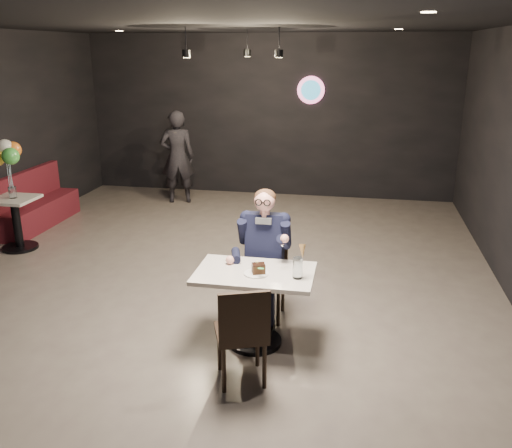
% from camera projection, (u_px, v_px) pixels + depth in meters
% --- Properties ---
extents(floor, '(9.00, 9.00, 0.00)m').
position_uv_depth(floor, '(204.00, 287.00, 6.49)').
color(floor, '#70665D').
rests_on(floor, ground).
extents(wall_sign, '(0.50, 0.06, 0.50)m').
position_uv_depth(wall_sign, '(311.00, 90.00, 9.90)').
color(wall_sign, pink).
rests_on(wall_sign, floor).
extents(pendant_lights, '(1.40, 1.20, 0.36)m').
position_uv_depth(pendant_lights, '(238.00, 37.00, 7.47)').
color(pendant_lights, black).
rests_on(pendant_lights, floor).
extents(main_table, '(1.10, 0.70, 0.75)m').
position_uv_depth(main_table, '(255.00, 308.00, 5.15)').
color(main_table, silver).
rests_on(main_table, floor).
extents(chair_far, '(0.42, 0.46, 0.92)m').
position_uv_depth(chair_far, '(265.00, 277.00, 5.64)').
color(chair_far, black).
rests_on(chair_far, floor).
extents(chair_near, '(0.56, 0.58, 0.92)m').
position_uv_depth(chair_near, '(241.00, 331.00, 4.56)').
color(chair_near, black).
rests_on(chair_near, floor).
extents(seated_man, '(0.60, 0.80, 1.44)m').
position_uv_depth(seated_man, '(265.00, 254.00, 5.55)').
color(seated_man, black).
rests_on(seated_man, floor).
extents(dessert_plate, '(0.23, 0.23, 0.01)m').
position_uv_depth(dessert_plate, '(256.00, 273.00, 4.97)').
color(dessert_plate, white).
rests_on(dessert_plate, main_table).
extents(cake_slice, '(0.14, 0.13, 0.08)m').
position_uv_depth(cake_slice, '(259.00, 269.00, 4.96)').
color(cake_slice, black).
rests_on(cake_slice, dessert_plate).
extents(mint_leaf, '(0.06, 0.04, 0.01)m').
position_uv_depth(mint_leaf, '(261.00, 268.00, 4.87)').
color(mint_leaf, '#297F3C').
rests_on(mint_leaf, cake_slice).
extents(sundae_glass, '(0.09, 0.09, 0.20)m').
position_uv_depth(sundae_glass, '(298.00, 268.00, 4.86)').
color(sundae_glass, silver).
rests_on(sundae_glass, main_table).
extents(wafer_cone, '(0.08, 0.08, 0.13)m').
position_uv_depth(wafer_cone, '(302.00, 251.00, 4.85)').
color(wafer_cone, tan).
rests_on(wafer_cone, sundae_glass).
extents(booth_bench, '(0.44, 1.78, 0.89)m').
position_uv_depth(booth_bench, '(37.00, 199.00, 8.59)').
color(booth_bench, '#4B1019').
rests_on(booth_bench, floor).
extents(side_table, '(0.57, 0.57, 0.71)m').
position_uv_depth(side_table, '(17.00, 225.00, 7.63)').
color(side_table, silver).
rests_on(side_table, floor).
extents(balloon_vase, '(0.11, 0.11, 0.16)m').
position_uv_depth(balloon_vase, '(13.00, 192.00, 7.48)').
color(balloon_vase, silver).
rests_on(balloon_vase, side_table).
extents(balloon_bunch, '(0.42, 0.42, 0.69)m').
position_uv_depth(balloon_bunch, '(8.00, 163.00, 7.36)').
color(balloon_bunch, yellow).
rests_on(balloon_bunch, balloon_vase).
extents(passerby, '(0.70, 0.56, 1.68)m').
position_uv_depth(passerby, '(178.00, 157.00, 9.85)').
color(passerby, black).
rests_on(passerby, floor).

